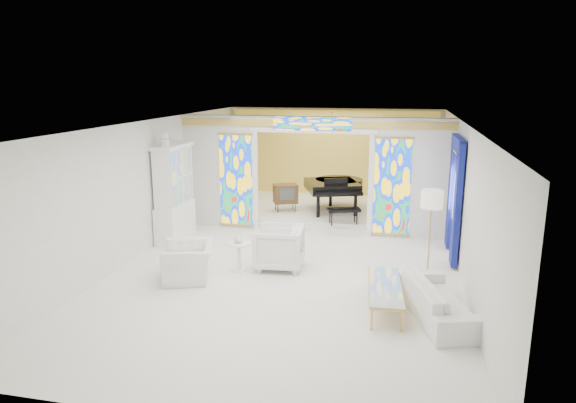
% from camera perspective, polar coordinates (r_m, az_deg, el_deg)
% --- Properties ---
extents(floor, '(12.00, 12.00, 0.00)m').
position_cam_1_polar(floor, '(11.73, 0.98, -6.01)').
color(floor, white).
rests_on(floor, ground).
extents(ceiling, '(7.00, 12.00, 0.02)m').
position_cam_1_polar(ceiling, '(11.11, 1.04, 8.76)').
color(ceiling, white).
rests_on(ceiling, wall_back).
extents(wall_back, '(7.00, 0.02, 3.00)m').
position_cam_1_polar(wall_back, '(17.16, 5.02, 5.28)').
color(wall_back, white).
rests_on(wall_back, floor).
extents(wall_front, '(7.00, 0.02, 3.00)m').
position_cam_1_polar(wall_front, '(5.83, -11.05, -11.01)').
color(wall_front, white).
rests_on(wall_front, floor).
extents(wall_left, '(0.02, 12.00, 3.00)m').
position_cam_1_polar(wall_left, '(12.48, -14.95, 1.86)').
color(wall_left, white).
rests_on(wall_left, floor).
extents(wall_right, '(0.02, 12.00, 3.00)m').
position_cam_1_polar(wall_right, '(11.18, 18.86, 0.30)').
color(wall_right, white).
rests_on(wall_right, floor).
extents(partition_wall, '(7.00, 0.22, 3.00)m').
position_cam_1_polar(partition_wall, '(13.22, 2.73, 3.59)').
color(partition_wall, white).
rests_on(partition_wall, floor).
extents(stained_glass_left, '(0.90, 0.04, 2.40)m').
position_cam_1_polar(stained_glass_left, '(13.67, -5.78, 2.36)').
color(stained_glass_left, gold).
rests_on(stained_glass_left, partition_wall).
extents(stained_glass_right, '(0.90, 0.04, 2.40)m').
position_cam_1_polar(stained_glass_right, '(13.00, 11.49, 1.59)').
color(stained_glass_right, gold).
rests_on(stained_glass_right, partition_wall).
extents(stained_glass_transom, '(2.00, 0.04, 0.34)m').
position_cam_1_polar(stained_glass_transom, '(12.97, 2.71, 8.60)').
color(stained_glass_transom, gold).
rests_on(stained_glass_transom, partition_wall).
extents(alcove_platform, '(6.80, 3.80, 0.18)m').
position_cam_1_polar(alcove_platform, '(15.58, 3.99, -0.81)').
color(alcove_platform, white).
rests_on(alcove_platform, floor).
extents(gold_curtain_back, '(6.70, 0.10, 2.90)m').
position_cam_1_polar(gold_curtain_back, '(17.04, 4.96, 5.22)').
color(gold_curtain_back, '#DBC44C').
rests_on(gold_curtain_back, wall_back).
extents(chandelier, '(0.48, 0.48, 0.30)m').
position_cam_1_polar(chandelier, '(15.04, 4.85, 8.18)').
color(chandelier, '#BB9641').
rests_on(chandelier, ceiling).
extents(blue_drapes, '(0.14, 1.85, 2.65)m').
position_cam_1_polar(blue_drapes, '(11.84, 18.06, 1.43)').
color(blue_drapes, navy).
rests_on(blue_drapes, wall_right).
extents(china_cabinet, '(0.56, 1.46, 2.72)m').
position_cam_1_polar(china_cabinet, '(12.95, -12.55, 0.90)').
color(china_cabinet, white).
rests_on(china_cabinet, floor).
extents(armchair_left, '(1.27, 1.36, 0.72)m').
position_cam_1_polar(armchair_left, '(10.49, -11.00, -6.57)').
color(armchair_left, white).
rests_on(armchair_left, floor).
extents(armchair_right, '(1.06, 1.04, 0.91)m').
position_cam_1_polar(armchair_right, '(10.85, -1.01, -5.10)').
color(armchair_right, silver).
rests_on(armchair_right, floor).
extents(sofa, '(1.39, 2.27, 0.62)m').
position_cam_1_polar(sofa, '(9.08, 16.47, -10.40)').
color(sofa, white).
rests_on(sofa, floor).
extents(side_table, '(0.61, 0.61, 0.61)m').
position_cam_1_polar(side_table, '(10.76, -5.48, -5.64)').
color(side_table, white).
rests_on(side_table, floor).
extents(vase, '(0.23, 0.23, 0.20)m').
position_cam_1_polar(vase, '(10.66, -5.52, -4.04)').
color(vase, silver).
rests_on(vase, side_table).
extents(coffee_table, '(0.72, 1.91, 0.42)m').
position_cam_1_polar(coffee_table, '(9.18, 10.74, -9.32)').
color(coffee_table, silver).
rests_on(coffee_table, floor).
extents(floor_lamp, '(0.51, 0.51, 1.78)m').
position_cam_1_polar(floor_lamp, '(10.47, 15.69, -0.21)').
color(floor_lamp, '#BB9641').
rests_on(floor_lamp, floor).
extents(grand_piano, '(1.96, 2.97, 1.06)m').
position_cam_1_polar(grand_piano, '(14.96, 5.30, 1.75)').
color(grand_piano, black).
rests_on(grand_piano, alcove_platform).
extents(tv_console, '(0.80, 0.69, 0.78)m').
position_cam_1_polar(tv_console, '(14.84, -0.29, 0.87)').
color(tv_console, '#52351D').
rests_on(tv_console, alcove_platform).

